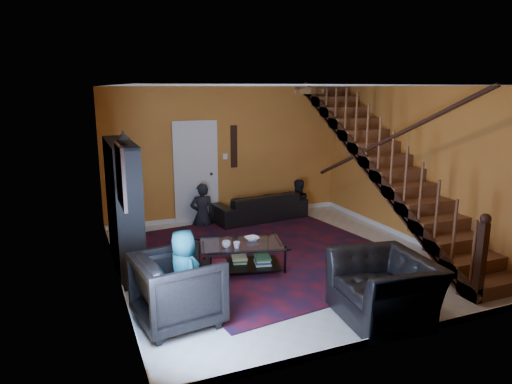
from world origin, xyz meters
TOP-DOWN VIEW (x-y plane):
  - floor at (0.00, 0.00)m, footprint 5.50×5.50m
  - room at (-1.33, 1.33)m, footprint 5.50×5.50m
  - staircase at (2.12, -0.00)m, footprint 0.95×5.02m
  - bookshelf at (-2.40, 0.60)m, footprint 0.35×1.80m
  - door at (-0.70, 2.73)m, footprint 0.82×0.05m
  - framed_picture at (-2.57, -0.90)m, footprint 0.04×0.74m
  - wall_hanging at (0.15, 2.73)m, footprint 0.14×0.03m
  - ceiling_fixture at (0.00, -0.80)m, footprint 0.40×0.40m
  - rug at (-0.00, 0.38)m, footprint 4.24×4.69m
  - sofa at (0.57, 2.30)m, footprint 2.09×1.01m
  - armchair_left at (-2.05, -1.43)m, footprint 1.07×1.05m
  - armchair_right at (0.31, -2.25)m, footprint 1.14×1.28m
  - person_adult_a at (-0.69, 2.35)m, footprint 0.52×0.38m
  - person_adult_b at (1.50, 2.35)m, footprint 0.62×0.49m
  - person_child at (-1.95, -1.33)m, footprint 0.48×0.62m
  - coffee_table at (-0.81, -0.27)m, footprint 1.36×0.99m
  - cup_a at (-1.08, -0.35)m, footprint 0.16×0.16m
  - cup_b at (-0.95, -0.44)m, footprint 0.11×0.11m
  - bowl at (-0.61, -0.19)m, footprint 0.23×0.23m
  - vase at (-2.41, 0.10)m, footprint 0.18×0.18m
  - popcorn_bucket at (-1.45, -0.64)m, footprint 0.14×0.14m

SIDE VIEW (x-z plane):
  - floor at x=0.00m, z-range 0.00..0.00m
  - rug at x=0.00m, z-range 0.00..0.02m
  - room at x=-1.33m, z-range -2.70..2.80m
  - popcorn_bucket at x=-1.45m, z-range 0.02..0.16m
  - person_adult_b at x=1.50m, z-range -0.45..0.80m
  - person_adult_a at x=-0.69m, z-range -0.45..0.89m
  - coffee_table at x=-0.81m, z-range 0.04..0.50m
  - sofa at x=0.57m, z-range 0.00..0.59m
  - armchair_right at x=0.31m, z-range 0.00..0.77m
  - armchair_left at x=-2.05m, z-range 0.00..0.87m
  - bowl at x=-0.61m, z-range 0.47..0.52m
  - cup_b at x=-0.95m, z-range 0.47..0.56m
  - cup_a at x=-1.08m, z-range 0.47..0.57m
  - person_child at x=-1.95m, z-range 0.00..1.13m
  - bookshelf at x=-2.40m, z-range -0.04..1.96m
  - door at x=-0.70m, z-range 0.00..2.05m
  - staircase at x=2.12m, z-range -0.19..2.99m
  - wall_hanging at x=0.15m, z-range 1.10..2.00m
  - framed_picture at x=-2.57m, z-range 1.38..2.12m
  - vase at x=-2.41m, z-range 2.00..2.19m
  - ceiling_fixture at x=0.00m, z-range 2.69..2.79m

